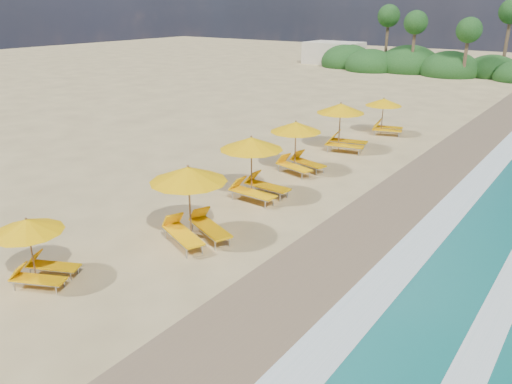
% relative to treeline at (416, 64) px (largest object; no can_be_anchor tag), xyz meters
% --- Properties ---
extents(ground, '(160.00, 160.00, 0.00)m').
position_rel_treeline_xyz_m(ground, '(9.94, -45.51, -1.00)').
color(ground, tan).
rests_on(ground, ground).
extents(wet_sand, '(4.00, 160.00, 0.01)m').
position_rel_treeline_xyz_m(wet_sand, '(13.94, -45.51, -0.99)').
color(wet_sand, '#7C664A').
rests_on(wet_sand, ground).
extents(surf_foam, '(4.00, 160.00, 0.01)m').
position_rel_treeline_xyz_m(surf_foam, '(16.64, -45.51, -0.97)').
color(surf_foam, white).
rests_on(surf_foam, ground).
extents(station_2, '(2.65, 2.64, 2.02)m').
position_rel_treeline_xyz_m(station_2, '(7.33, -52.56, 0.13)').
color(station_2, olive).
rests_on(station_2, ground).
extents(station_3, '(3.41, 3.37, 2.64)m').
position_rel_treeline_xyz_m(station_3, '(9.07, -47.93, 0.48)').
color(station_3, olive).
rests_on(station_3, ground).
extents(station_4, '(2.87, 2.65, 2.62)m').
position_rel_treeline_xyz_m(station_4, '(8.43, -43.48, 0.47)').
color(station_4, olive).
rests_on(station_4, ground).
extents(station_5, '(3.03, 2.93, 2.46)m').
position_rel_treeline_xyz_m(station_5, '(8.04, -39.50, 0.38)').
color(station_5, olive).
rests_on(station_5, ground).
extents(station_6, '(3.23, 3.11, 2.63)m').
position_rel_treeline_xyz_m(station_6, '(8.06, -34.85, 0.48)').
color(station_6, olive).
rests_on(station_6, ground).
extents(station_7, '(2.83, 2.76, 2.25)m').
position_rel_treeline_xyz_m(station_7, '(8.52, -30.07, 0.26)').
color(station_7, olive).
rests_on(station_7, ground).
extents(treeline, '(25.80, 8.80, 9.74)m').
position_rel_treeline_xyz_m(treeline, '(0.00, 0.00, 0.00)').
color(treeline, '#163D14').
rests_on(treeline, ground).
extents(beach_building, '(7.00, 5.00, 2.80)m').
position_rel_treeline_xyz_m(beach_building, '(-12.06, 2.49, 0.40)').
color(beach_building, beige).
rests_on(beach_building, ground).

